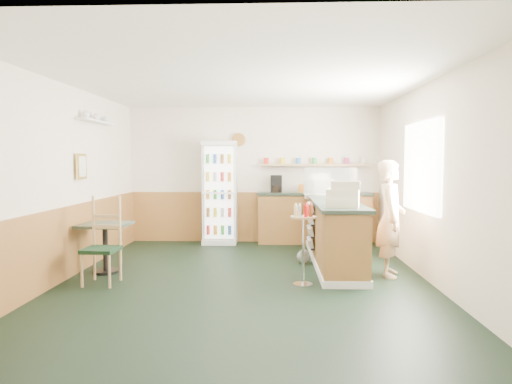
{
  "coord_description": "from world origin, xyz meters",
  "views": [
    {
      "loc": [
        0.41,
        -6.15,
        1.64
      ],
      "look_at": [
        0.14,
        0.6,
        1.17
      ],
      "focal_mm": 32.0,
      "sensor_mm": 36.0,
      "label": 1
    }
  ],
  "objects_px": {
    "shopkeeper": "(390,218)",
    "cafe_chair": "(104,238)",
    "drinks_fridge": "(220,193)",
    "condiment_stand": "(303,231)",
    "cash_register": "(343,198)",
    "display_case": "(330,183)",
    "cafe_table": "(105,238)"
  },
  "relations": [
    {
      "from": "shopkeeper",
      "to": "cafe_chair",
      "type": "xyz_separation_m",
      "value": [
        -3.93,
        -0.48,
        -0.22
      ]
    },
    {
      "from": "drinks_fridge",
      "to": "shopkeeper",
      "type": "height_order",
      "value": "drinks_fridge"
    },
    {
      "from": "shopkeeper",
      "to": "condiment_stand",
      "type": "xyz_separation_m",
      "value": [
        -1.26,
        -0.52,
        -0.11
      ]
    },
    {
      "from": "cash_register",
      "to": "cafe_chair",
      "type": "height_order",
      "value": "cash_register"
    },
    {
      "from": "condiment_stand",
      "to": "drinks_fridge",
      "type": "bearing_deg",
      "value": 115.92
    },
    {
      "from": "cafe_chair",
      "to": "display_case",
      "type": "bearing_deg",
      "value": 31.55
    },
    {
      "from": "cash_register",
      "to": "shopkeeper",
      "type": "relative_size",
      "value": 0.27
    },
    {
      "from": "cafe_table",
      "to": "display_case",
      "type": "bearing_deg",
      "value": 20.32
    },
    {
      "from": "cash_register",
      "to": "shopkeeper",
      "type": "distance_m",
      "value": 0.79
    },
    {
      "from": "drinks_fridge",
      "to": "condiment_stand",
      "type": "distance_m",
      "value": 3.31
    },
    {
      "from": "display_case",
      "to": "cafe_table",
      "type": "height_order",
      "value": "display_case"
    },
    {
      "from": "shopkeeper",
      "to": "cafe_chair",
      "type": "relative_size",
      "value": 1.42
    },
    {
      "from": "cafe_table",
      "to": "cafe_chair",
      "type": "distance_m",
      "value": 0.55
    },
    {
      "from": "cash_register",
      "to": "cafe_chair",
      "type": "distance_m",
      "value": 3.28
    },
    {
      "from": "display_case",
      "to": "condiment_stand",
      "type": "xyz_separation_m",
      "value": [
        -0.56,
        -1.81,
        -0.54
      ]
    },
    {
      "from": "cafe_table",
      "to": "condiment_stand",
      "type": "bearing_deg",
      "value": -10.99
    },
    {
      "from": "condiment_stand",
      "to": "cafe_table",
      "type": "bearing_deg",
      "value": 169.01
    },
    {
      "from": "display_case",
      "to": "shopkeeper",
      "type": "bearing_deg",
      "value": -61.47
    },
    {
      "from": "cash_register",
      "to": "cafe_chair",
      "type": "bearing_deg",
      "value": -162.37
    },
    {
      "from": "condiment_stand",
      "to": "cash_register",
      "type": "bearing_deg",
      "value": 28.94
    },
    {
      "from": "condiment_stand",
      "to": "cafe_table",
      "type": "distance_m",
      "value": 2.9
    },
    {
      "from": "display_case",
      "to": "cafe_table",
      "type": "distance_m",
      "value": 3.7
    },
    {
      "from": "cafe_table",
      "to": "cafe_chair",
      "type": "relative_size",
      "value": 0.63
    },
    {
      "from": "display_case",
      "to": "condiment_stand",
      "type": "distance_m",
      "value": 1.97
    },
    {
      "from": "condiment_stand",
      "to": "cafe_chair",
      "type": "height_order",
      "value": "cafe_chair"
    },
    {
      "from": "cafe_table",
      "to": "shopkeeper",
      "type": "bearing_deg",
      "value": -0.39
    },
    {
      "from": "drinks_fridge",
      "to": "display_case",
      "type": "distance_m",
      "value": 2.33
    },
    {
      "from": "drinks_fridge",
      "to": "condiment_stand",
      "type": "relative_size",
      "value": 1.89
    },
    {
      "from": "drinks_fridge",
      "to": "cash_register",
      "type": "relative_size",
      "value": 4.52
    },
    {
      "from": "shopkeeper",
      "to": "cafe_table",
      "type": "xyz_separation_m",
      "value": [
        -4.1,
        0.03,
        -0.31
      ]
    },
    {
      "from": "cash_register",
      "to": "condiment_stand",
      "type": "height_order",
      "value": "cash_register"
    },
    {
      "from": "cafe_chair",
      "to": "shopkeeper",
      "type": "bearing_deg",
      "value": 9.82
    }
  ]
}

